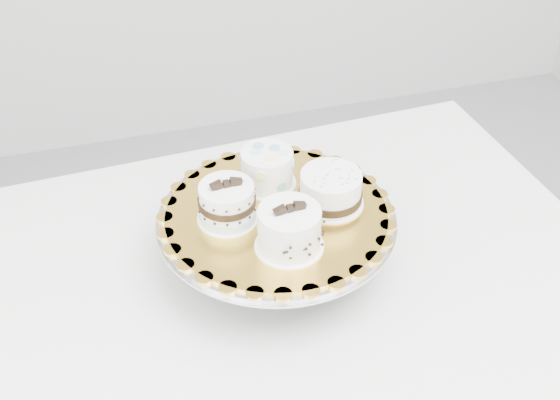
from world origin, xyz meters
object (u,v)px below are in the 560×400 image
object	(u,v)px
cake_board	(276,214)
cake_swirl	(289,230)
cake_banded	(227,204)
table	(267,301)
cake_dots	(267,168)
cake_ribbon	(331,190)
cake_stand	(276,230)

from	to	relation	value
cake_board	cake_swirl	size ratio (longest dim) A/B	3.39
cake_swirl	cake_banded	world-z (taller)	cake_swirl
table	cake_dots	world-z (taller)	cake_dots
cake_banded	table	bearing A→B (deg)	-26.47
cake_dots	cake_ribbon	size ratio (longest dim) A/B	0.90
cake_swirl	table	bearing A→B (deg)	99.78
table	cake_banded	xyz separation A→B (m)	(-0.06, 0.03, 0.22)
cake_board	cake_swirl	xyz separation A→B (m)	(-0.00, -0.09, 0.04)
cake_banded	cake_dots	xyz separation A→B (m)	(0.09, 0.07, 0.00)
cake_stand	cake_swirl	distance (m)	0.12
cake_banded	cake_dots	bearing A→B (deg)	36.88
cake_swirl	cake_dots	size ratio (longest dim) A/B	0.95
cake_stand	cake_banded	size ratio (longest dim) A/B	3.97
cake_dots	cake_banded	bearing A→B (deg)	-160.12
cake_board	cake_banded	size ratio (longest dim) A/B	3.65
cake_banded	cake_ribbon	xyz separation A→B (m)	(0.18, -0.01, -0.00)
cake_ribbon	cake_banded	bearing A→B (deg)	-165.54
cake_stand	table	bearing A→B (deg)	-142.09
cake_dots	cake_swirl	bearing A→B (deg)	-113.56
cake_swirl	cake_banded	bearing A→B (deg)	123.65
cake_stand	cake_swirl	size ratio (longest dim) A/B	3.67
table	cake_ribbon	distance (m)	0.25
cake_board	cake_ribbon	size ratio (longest dim) A/B	2.90
cake_dots	cake_ribbon	distance (m)	0.12
cake_dots	table	bearing A→B (deg)	-126.70
cake_banded	cake_stand	bearing A→B (deg)	-8.25
cake_board	cake_swirl	world-z (taller)	cake_swirl
cake_stand	cake_banded	xyz separation A→B (m)	(-0.08, 0.01, 0.07)
cake_dots	cake_stand	bearing A→B (deg)	-114.63
table	cake_dots	distance (m)	0.25
cake_swirl	cake_ribbon	bearing A→B (deg)	34.89
table	cake_ribbon	xyz separation A→B (m)	(0.12, 0.02, 0.22)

